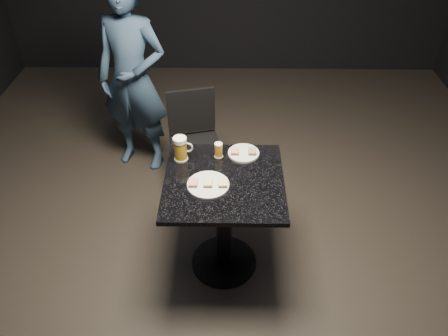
{
  "coord_description": "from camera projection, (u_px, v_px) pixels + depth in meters",
  "views": [
    {
      "loc": [
        0.03,
        -1.94,
        2.39
      ],
      "look_at": [
        0.0,
        0.02,
        0.82
      ],
      "focal_mm": 35.0,
      "sensor_mm": 36.0,
      "label": 1
    }
  ],
  "objects": [
    {
      "name": "beer_mug",
      "position": [
        181.0,
        149.0,
        2.64
      ],
      "size": [
        0.12,
        0.08,
        0.16
      ],
      "color": "silver",
      "rests_on": "table"
    },
    {
      "name": "canapes_on_plate_large",
      "position": [
        208.0,
        183.0,
        2.48
      ],
      "size": [
        0.22,
        0.07,
        0.02
      ],
      "color": "#4C3521",
      "rests_on": "plate_large"
    },
    {
      "name": "chair",
      "position": [
        195.0,
        138.0,
        3.31
      ],
      "size": [
        0.44,
        0.44,
        0.85
      ],
      "color": "black",
      "rests_on": "floor"
    },
    {
      "name": "beer_tumbler",
      "position": [
        219.0,
        150.0,
        2.68
      ],
      "size": [
        0.05,
        0.05,
        0.1
      ],
      "color": "silver",
      "rests_on": "table"
    },
    {
      "name": "table",
      "position": [
        224.0,
        209.0,
        2.69
      ],
      "size": [
        0.7,
        0.7,
        0.75
      ],
      "color": "black",
      "rests_on": "floor"
    },
    {
      "name": "plate_large",
      "position": [
        208.0,
        185.0,
        2.49
      ],
      "size": [
        0.24,
        0.24,
        0.01
      ],
      "primitive_type": "cylinder",
      "color": "silver",
      "rests_on": "table"
    },
    {
      "name": "plate_small",
      "position": [
        244.0,
        153.0,
        2.72
      ],
      "size": [
        0.19,
        0.19,
        0.01
      ],
      "primitive_type": "cylinder",
      "color": "silver",
      "rests_on": "table"
    },
    {
      "name": "canapes_on_plate_small",
      "position": [
        244.0,
        151.0,
        2.71
      ],
      "size": [
        0.16,
        0.07,
        0.02
      ],
      "color": "#4C3521",
      "rests_on": "plate_small"
    },
    {
      "name": "floor",
      "position": [
        224.0,
        263.0,
        3.01
      ],
      "size": [
        6.0,
        6.0,
        0.0
      ],
      "primitive_type": "plane",
      "color": "black",
      "rests_on": "ground"
    },
    {
      "name": "patron",
      "position": [
        133.0,
        79.0,
        3.41
      ],
      "size": [
        0.66,
        0.52,
        1.6
      ],
      "primitive_type": "imported",
      "rotation": [
        0.0,
        0.0,
        -0.26
      ],
      "color": "navy",
      "rests_on": "floor"
    }
  ]
}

